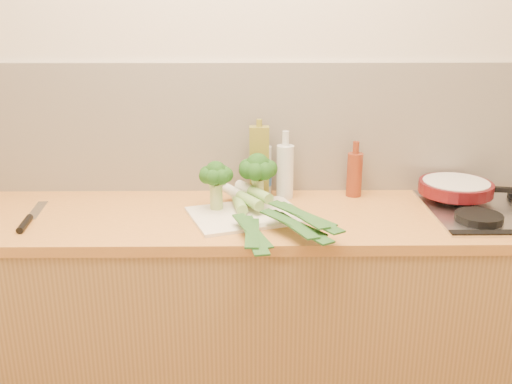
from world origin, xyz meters
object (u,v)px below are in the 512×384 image
gas_hob (506,209)px  chopping_board (247,215)px  chefs_knife (28,220)px  skillet (456,187)px

gas_hob → chopping_board: 1.00m
chopping_board → chefs_knife: chefs_knife is taller
gas_hob → skillet: bearing=140.1°
chopping_board → chefs_knife: bearing=164.5°
chopping_board → skillet: (0.84, 0.16, 0.06)m
gas_hob → chefs_knife: (-1.80, -0.08, -0.00)m
gas_hob → chefs_knife: gas_hob is taller
chopping_board → skillet: size_ratio=0.96×
gas_hob → chefs_knife: size_ratio=1.68×
gas_hob → skillet: skillet is taller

